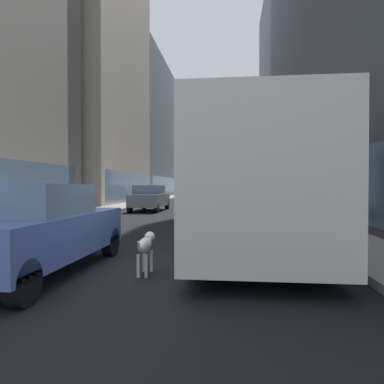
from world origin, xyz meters
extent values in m
plane|color=black|center=(0.00, 35.00, 0.00)|extent=(120.00, 120.00, 0.00)
cube|color=gray|center=(-5.70, 35.00, 0.07)|extent=(2.40, 110.00, 0.15)
cube|color=#ADA89E|center=(5.70, 35.00, 0.07)|extent=(2.40, 110.00, 0.15)
cube|color=#B2A893|center=(-11.90, 24.75, 12.37)|extent=(10.48, 14.98, 24.74)
cube|color=slate|center=(-6.68, 24.75, 1.60)|extent=(0.08, 13.48, 2.40)
cube|color=slate|center=(-11.90, 42.11, 9.44)|extent=(10.32, 18.58, 18.89)
cube|color=slate|center=(-6.76, 42.11, 1.60)|extent=(0.08, 16.72, 2.40)
cube|color=slate|center=(6.42, 6.73, 1.60)|extent=(0.08, 19.32, 2.40)
cube|color=slate|center=(7.04, 28.34, 1.60)|extent=(0.08, 15.39, 2.40)
cube|color=slate|center=(11.90, 48.92, 15.68)|extent=(8.85, 22.55, 31.36)
cube|color=slate|center=(7.50, 48.92, 1.60)|extent=(0.08, 20.30, 2.40)
cube|color=silver|center=(2.80, 3.92, 1.67)|extent=(2.55, 11.50, 2.75)
cube|color=slate|center=(2.80, 3.92, 2.17)|extent=(2.57, 11.04, 0.90)
cube|color=black|center=(2.80, 9.62, 0.55)|extent=(2.55, 0.16, 0.44)
cylinder|color=black|center=(1.67, 7.47, 0.50)|extent=(0.30, 1.00, 1.00)
cylinder|color=black|center=(3.92, 7.47, 0.50)|extent=(0.30, 1.00, 1.00)
cylinder|color=black|center=(1.67, -0.23, 0.50)|extent=(0.30, 1.00, 1.00)
cylinder|color=black|center=(3.92, -0.23, 0.50)|extent=(0.30, 1.00, 1.00)
cube|color=silver|center=(1.34, 9.07, 2.50)|extent=(0.08, 0.24, 0.40)
cube|color=yellow|center=(1.20, 34.65, 0.70)|extent=(1.94, 4.24, 0.75)
cube|color=slate|center=(1.20, 34.44, 1.35)|extent=(1.78, 1.91, 0.55)
cylinder|color=black|center=(0.34, 36.36, 0.32)|extent=(0.22, 0.64, 0.64)
cylinder|color=black|center=(2.06, 36.36, 0.32)|extent=(0.22, 0.64, 0.64)
cylinder|color=black|center=(0.34, 32.95, 0.32)|extent=(0.22, 0.64, 0.64)
cylinder|color=black|center=(2.06, 32.95, 0.32)|extent=(0.22, 0.64, 0.64)
cube|color=#4C6BB7|center=(-1.20, -0.59, 0.70)|extent=(1.80, 4.25, 0.75)
cube|color=slate|center=(-1.20, -0.80, 1.35)|extent=(1.65, 1.91, 0.55)
cylinder|color=black|center=(-1.99, 1.12, 0.32)|extent=(0.22, 0.64, 0.64)
cylinder|color=black|center=(-0.41, 1.12, 0.32)|extent=(0.22, 0.64, 0.64)
cylinder|color=black|center=(-0.41, -2.30, 0.32)|extent=(0.22, 0.64, 0.64)
cube|color=#B7BABF|center=(-1.20, 38.20, 0.70)|extent=(1.83, 4.19, 0.75)
cube|color=slate|center=(-1.20, 37.99, 1.35)|extent=(1.68, 1.88, 0.55)
cylinder|color=black|center=(-2.01, 39.88, 0.32)|extent=(0.22, 0.64, 0.64)
cylinder|color=black|center=(-0.39, 39.88, 0.32)|extent=(0.22, 0.64, 0.64)
cylinder|color=black|center=(-2.01, 36.52, 0.32)|extent=(0.22, 0.64, 0.64)
cylinder|color=black|center=(-0.39, 36.52, 0.32)|extent=(0.22, 0.64, 0.64)
cube|color=slate|center=(-2.80, 15.42, 0.70)|extent=(1.82, 4.27, 0.75)
cube|color=slate|center=(-2.80, 15.20, 1.35)|extent=(1.68, 1.92, 0.55)
cylinder|color=black|center=(-3.60, 17.14, 0.32)|extent=(0.22, 0.64, 0.64)
cylinder|color=black|center=(-2.00, 17.14, 0.32)|extent=(0.22, 0.64, 0.64)
cylinder|color=black|center=(-3.60, 13.70, 0.32)|extent=(0.22, 0.64, 0.64)
cylinder|color=black|center=(-2.00, 13.70, 0.32)|extent=(0.22, 0.64, 0.64)
ellipsoid|color=white|center=(0.78, -0.45, 0.53)|extent=(0.22, 0.60, 0.26)
sphere|color=white|center=(0.78, -0.07, 0.62)|extent=(0.20, 0.20, 0.20)
sphere|color=black|center=(0.72, -0.05, 0.64)|extent=(0.07, 0.07, 0.07)
sphere|color=black|center=(0.84, -0.05, 0.64)|extent=(0.07, 0.07, 0.07)
cylinder|color=white|center=(0.78, -0.85, 0.58)|extent=(0.03, 0.16, 0.19)
cylinder|color=white|center=(0.71, -0.24, 0.20)|extent=(0.06, 0.06, 0.40)
cylinder|color=white|center=(0.85, -0.24, 0.20)|extent=(0.06, 0.06, 0.40)
cylinder|color=white|center=(0.71, -0.66, 0.20)|extent=(0.06, 0.06, 0.40)
cylinder|color=white|center=(0.85, -0.66, 0.20)|extent=(0.06, 0.06, 0.40)
sphere|color=black|center=(0.83, -0.35, 0.57)|extent=(0.04, 0.04, 0.04)
sphere|color=black|center=(0.72, -0.53, 0.55)|extent=(0.04, 0.04, 0.04)
sphere|color=black|center=(0.80, -0.63, 0.59)|extent=(0.04, 0.04, 0.04)
cylinder|color=black|center=(4.90, 2.32, 1.85)|extent=(0.12, 0.12, 3.40)
cube|color=black|center=(4.90, 2.50, 3.20)|extent=(0.24, 0.20, 0.70)
sphere|color=red|center=(4.90, 2.61, 3.42)|extent=(0.11, 0.11, 0.11)
sphere|color=orange|center=(4.90, 2.61, 3.20)|extent=(0.11, 0.11, 0.11)
sphere|color=green|center=(4.90, 2.61, 2.98)|extent=(0.11, 0.11, 0.11)
camera|label=1|loc=(2.30, -6.65, 1.59)|focal=33.26mm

